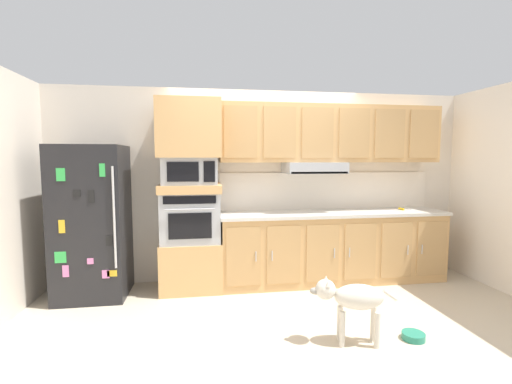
% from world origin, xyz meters
% --- Properties ---
extents(ground_plane, '(9.60, 9.60, 0.00)m').
position_xyz_m(ground_plane, '(0.00, 0.00, 0.00)').
color(ground_plane, beige).
extents(back_kitchen_wall, '(6.20, 0.12, 2.50)m').
position_xyz_m(back_kitchen_wall, '(0.00, 1.11, 1.25)').
color(back_kitchen_wall, silver).
rests_on(back_kitchen_wall, ground).
extents(refrigerator, '(0.76, 0.73, 1.76)m').
position_xyz_m(refrigerator, '(-2.10, 0.68, 0.88)').
color(refrigerator, black).
rests_on(refrigerator, ground).
extents(oven_base_cabinet, '(0.74, 0.62, 0.60)m').
position_xyz_m(oven_base_cabinet, '(-0.98, 0.75, 0.30)').
color(oven_base_cabinet, tan).
rests_on(oven_base_cabinet, ground).
extents(built_in_oven, '(0.70, 0.62, 0.60)m').
position_xyz_m(built_in_oven, '(-0.98, 0.75, 0.90)').
color(built_in_oven, '#A8AAAF').
rests_on(built_in_oven, oven_base_cabinet).
extents(appliance_mid_shelf, '(0.74, 0.62, 0.10)m').
position_xyz_m(appliance_mid_shelf, '(-0.98, 0.75, 1.25)').
color(appliance_mid_shelf, tan).
rests_on(appliance_mid_shelf, built_in_oven).
extents(microwave, '(0.64, 0.54, 0.32)m').
position_xyz_m(microwave, '(-0.98, 0.75, 1.46)').
color(microwave, '#A8AAAF').
rests_on(microwave, appliance_mid_shelf).
extents(appliance_upper_cabinet, '(0.74, 0.62, 0.68)m').
position_xyz_m(appliance_upper_cabinet, '(-0.98, 0.75, 1.96)').
color(appliance_upper_cabinet, tan).
rests_on(appliance_upper_cabinet, microwave).
extents(lower_cabinet_run, '(2.92, 0.63, 0.88)m').
position_xyz_m(lower_cabinet_run, '(0.85, 0.75, 0.44)').
color(lower_cabinet_run, tan).
rests_on(lower_cabinet_run, ground).
extents(countertop_slab, '(2.96, 0.64, 0.04)m').
position_xyz_m(countertop_slab, '(0.85, 0.75, 0.90)').
color(countertop_slab, beige).
rests_on(countertop_slab, lower_cabinet_run).
extents(backsplash_panel, '(2.96, 0.02, 0.50)m').
position_xyz_m(backsplash_panel, '(0.85, 1.04, 1.17)').
color(backsplash_panel, white).
rests_on(backsplash_panel, countertop_slab).
extents(upper_cabinet_with_hood, '(2.92, 0.48, 0.88)m').
position_xyz_m(upper_cabinet_with_hood, '(0.84, 0.87, 1.90)').
color(upper_cabinet_with_hood, tan).
rests_on(upper_cabinet_with_hood, backsplash_panel).
extents(screwdriver, '(0.13, 0.12, 0.03)m').
position_xyz_m(screwdriver, '(1.83, 0.76, 0.93)').
color(screwdriver, yellow).
rests_on(screwdriver, countertop_slab).
extents(dog, '(0.74, 0.30, 0.58)m').
position_xyz_m(dog, '(0.43, -0.82, 0.41)').
color(dog, beige).
rests_on(dog, ground).
extents(dog_food_bowl, '(0.20, 0.20, 0.06)m').
position_xyz_m(dog_food_bowl, '(1.01, -0.84, 0.03)').
color(dog_food_bowl, '#267F66').
rests_on(dog_food_bowl, ground).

